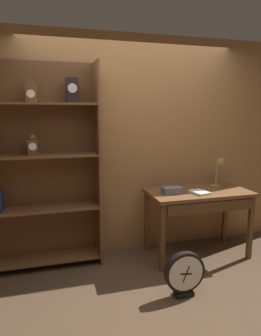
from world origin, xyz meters
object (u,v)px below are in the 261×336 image
(workbench, at_px, (199,200))
(open_repair_manual, at_px, (200,192))
(bookshelf, at_px, (31,169))
(desk_lamp, at_px, (221,166))
(round_clock_large, at_px, (184,274))
(toolbox_small, at_px, (172,190))

(workbench, distance_m, open_repair_manual, 0.15)
(bookshelf, height_order, open_repair_manual, bookshelf)
(bookshelf, xyz_separation_m, desk_lamp, (2.20, -0.16, -0.05))
(bookshelf, bearing_deg, round_clock_large, -35.76)
(open_repair_manual, bearing_deg, round_clock_large, -139.32)
(desk_lamp, relative_size, toolbox_small, 2.00)
(desk_lamp, height_order, open_repair_manual, desk_lamp)
(bookshelf, height_order, round_clock_large, bookshelf)
(open_repair_manual, height_order, round_clock_large, open_repair_manual)
(bookshelf, bearing_deg, open_repair_manual, -10.69)
(toolbox_small, bearing_deg, bookshelf, 169.80)
(open_repair_manual, bearing_deg, bookshelf, 156.63)
(bookshelf, xyz_separation_m, round_clock_large, (1.36, -0.98, -0.89))
(workbench, height_order, desk_lamp, desk_lamp)
(toolbox_small, relative_size, round_clock_large, 0.48)
(desk_lamp, distance_m, round_clock_large, 1.45)
(workbench, xyz_separation_m, toolbox_small, (-0.36, -0.01, 0.14))
(workbench, height_order, round_clock_large, workbench)
(toolbox_small, distance_m, open_repair_manual, 0.32)
(bookshelf, relative_size, workbench, 1.87)
(toolbox_small, bearing_deg, workbench, 2.23)
(bookshelf, bearing_deg, toolbox_small, -10.20)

